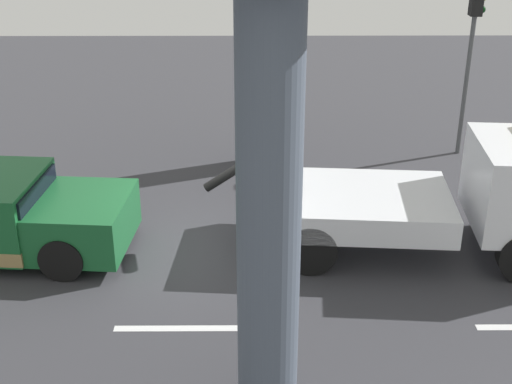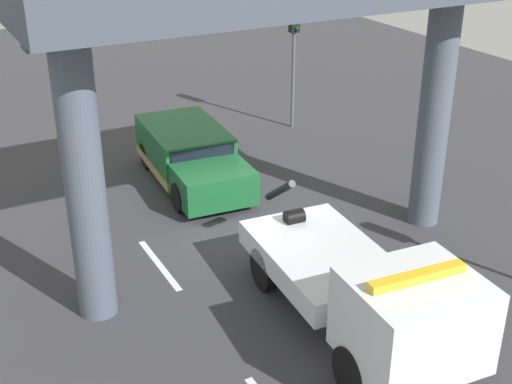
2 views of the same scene
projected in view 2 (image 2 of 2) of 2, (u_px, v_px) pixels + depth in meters
ground_plane at (256, 241)px, 18.03m from camera, size 60.00×40.00×0.10m
lane_stripe_west at (91, 177)px, 21.65m from camera, size 2.60×0.16×0.01m
lane_stripe_mid at (159, 265)px, 16.86m from camera, size 2.60×0.16×0.01m
tow_truck_white at (369, 293)px, 13.61m from camera, size 7.32×2.84×2.46m
towed_van_green at (191, 157)px, 21.09m from camera, size 5.35×2.56×1.58m
overpass_structure at (283, 7)px, 14.43m from camera, size 3.60×11.09×7.28m
traffic_light_near at (294, 41)px, 24.45m from camera, size 0.39×0.32×4.43m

